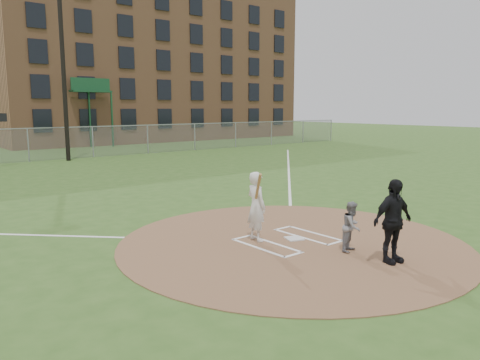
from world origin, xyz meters
TOP-DOWN VIEW (x-y plane):
  - ground at (0.00, 0.00)m, footprint 140.00×140.00m
  - dirt_circle at (0.00, 0.00)m, footprint 8.40×8.40m
  - home_plate at (0.20, 0.12)m, footprint 0.52×0.52m
  - foul_line_first at (9.00, 9.00)m, footprint 17.04×17.04m
  - catcher at (0.51, -1.37)m, footprint 0.66×0.59m
  - umpire at (0.51, -2.40)m, footprint 1.10×0.60m
  - batters_boxes at (0.00, 0.15)m, footprint 2.08×1.88m
  - batter_at_plate at (-0.60, 0.65)m, footprint 0.73×1.01m
  - outfield_fence at (0.00, 22.00)m, footprint 56.08×0.08m
  - brick_warehouse at (16.00, 37.96)m, footprint 30.00×17.17m
  - light_pole at (2.00, 21.00)m, footprint 1.20×0.30m

SIDE VIEW (x-z plane):
  - ground at x=0.00m, z-range 0.00..0.00m
  - foul_line_first at x=9.00m, z-range 0.00..0.01m
  - dirt_circle at x=0.00m, z-range 0.00..0.02m
  - batters_boxes at x=0.00m, z-range 0.02..0.03m
  - home_plate at x=0.20m, z-range 0.02..0.05m
  - catcher at x=0.51m, z-range 0.02..1.17m
  - batter_at_plate at x=-0.60m, z-range -0.01..1.77m
  - umpire at x=0.51m, z-range 0.02..1.80m
  - outfield_fence at x=0.00m, z-range 0.00..2.03m
  - light_pole at x=2.00m, z-range 0.50..12.72m
  - brick_warehouse at x=16.00m, z-range 0.00..15.00m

